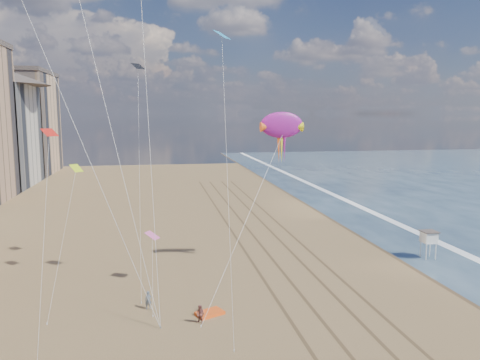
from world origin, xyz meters
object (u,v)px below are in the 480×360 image
object	(u,v)px
kite_flyer_a	(148,300)
show_kite	(282,125)
lifeguard_stand	(429,237)
grounded_kite	(210,313)
kite_flyer_b	(200,314)

from	to	relation	value
kite_flyer_a	show_kite	bearing A→B (deg)	36.70
lifeguard_stand	kite_flyer_a	bearing A→B (deg)	-164.60
show_kite	kite_flyer_a	bearing A→B (deg)	-146.80
show_kite	grounded_kite	bearing A→B (deg)	-128.78
grounded_kite	kite_flyer_b	distance (m)	1.79
lifeguard_stand	kite_flyer_a	size ratio (longest dim) A/B	2.07
lifeguard_stand	show_kite	bearing A→B (deg)	178.28
grounded_kite	kite_flyer_a	xyz separation A→B (m)	(-4.80, 1.98, 0.62)
kite_flyer_a	grounded_kite	bearing A→B (deg)	-18.94
show_kite	kite_flyer_a	xyz separation A→B (m)	(-13.47, -8.82, -13.89)
lifeguard_stand	grounded_kite	size ratio (longest dim) A/B	1.45
show_kite	lifeguard_stand	bearing A→B (deg)	-1.72
kite_flyer_a	kite_flyer_b	xyz separation A→B (m)	(3.93, -3.42, -0.02)
lifeguard_stand	show_kite	distance (m)	20.74
lifeguard_stand	kite_flyer_a	distance (m)	31.36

